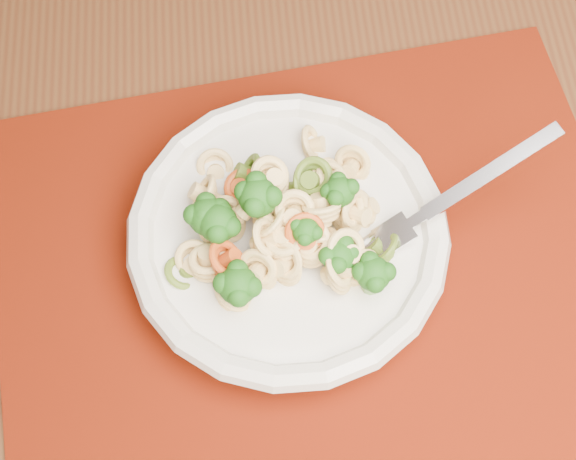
{
  "coord_description": "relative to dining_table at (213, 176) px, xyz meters",
  "views": [
    {
      "loc": [
        -0.46,
        0.41,
        1.34
      ],
      "look_at": [
        -0.48,
        0.64,
        0.82
      ],
      "focal_mm": 50.0,
      "sensor_mm": 36.0,
      "label": 1
    }
  ],
  "objects": [
    {
      "name": "fork",
      "position": [
        0.16,
        -0.11,
        0.14
      ],
      "size": [
        0.17,
        0.12,
        0.08
      ],
      "primitive_type": null,
      "rotation": [
        0.0,
        -0.35,
        0.57
      ],
      "color": "silver",
      "rests_on": "pasta_bowl"
    },
    {
      "name": "dining_table",
      "position": [
        0.0,
        0.0,
        0.0
      ],
      "size": [
        1.71,
        1.25,
        0.78
      ],
      "rotation": [
        0.0,
        0.0,
        0.17
      ],
      "color": "#4A2A14",
      "rests_on": "ground"
    },
    {
      "name": "pasta_broccoli_heap",
      "position": [
        0.08,
        -0.11,
        0.14
      ],
      "size": [
        0.2,
        0.2,
        0.06
      ],
      "primitive_type": null,
      "color": "#EEC776",
      "rests_on": "pasta_bowl"
    },
    {
      "name": "placemat",
      "position": [
        0.1,
        -0.13,
        0.1
      ],
      "size": [
        0.56,
        0.49,
        0.0
      ],
      "primitive_type": "cube",
      "rotation": [
        0.0,
        0.0,
        0.29
      ],
      "color": "#5D1204",
      "rests_on": "dining_table"
    },
    {
      "name": "pasta_bowl",
      "position": [
        0.08,
        -0.11,
        0.12
      ],
      "size": [
        0.24,
        0.24,
        0.05
      ],
      "color": "beige",
      "rests_on": "placemat"
    }
  ]
}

